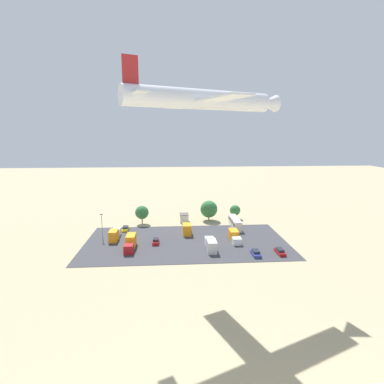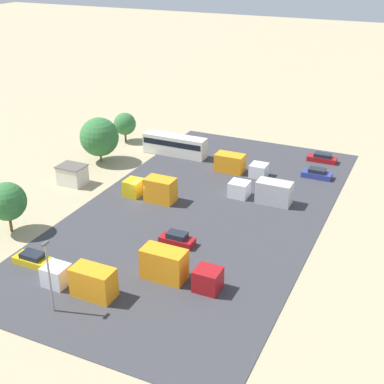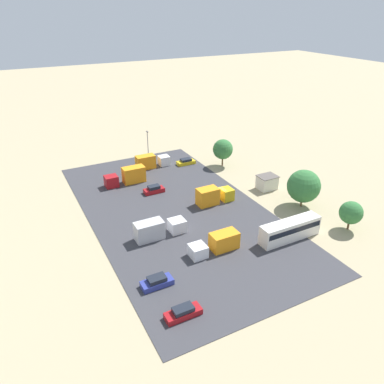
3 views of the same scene
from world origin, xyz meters
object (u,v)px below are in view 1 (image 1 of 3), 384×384
parked_truck_0 (187,229)px  parked_truck_4 (211,245)px  shed_building (184,218)px  bus (235,222)px  parked_truck_1 (234,236)px  parked_truck_2 (114,235)px  airplane (207,100)px  parked_car_3 (156,241)px  parked_car_2 (256,253)px  parked_truck_3 (130,243)px  parked_car_1 (280,251)px  parked_car_0 (126,229)px

parked_truck_0 → parked_truck_4: bearing=-67.3°
shed_building → bus: 19.19m
parked_truck_1 → parked_truck_2: (36.51, -3.48, 0.18)m
parked_truck_0 → parked_truck_4: (-6.02, 14.41, -0.09)m
airplane → parked_truck_2: bearing=-160.4°
parked_car_3 → parked_truck_0: 12.94m
bus → parked_car_2: bus is taller
parked_car_2 → parked_truck_4: bearing=-23.3°
bus → parked_truck_3: parked_truck_3 is taller
parked_car_1 → bus: bearing=-72.5°
parked_car_1 → parked_truck_4: parked_truck_4 is taller
parked_car_2 → parked_truck_1: (3.32, -11.74, 0.68)m
parked_car_1 → parked_truck_0: 30.58m
parked_truck_0 → parked_truck_3: size_ratio=0.86×
parked_truck_0 → parked_car_1: bearing=-37.5°
shed_building → parked_truck_0: parked_truck_0 is taller
parked_truck_0 → parked_truck_2: (22.45, 4.08, -0.07)m
parked_car_1 → parked_truck_3: bearing=-9.3°
parked_truck_1 → parked_truck_2: size_ratio=1.01×
parked_truck_0 → parked_truck_2: parked_truck_0 is taller
parked_car_3 → parked_truck_2: parked_truck_2 is taller
parked_car_2 → airplane: (14.81, 12.04, 37.86)m
parked_car_1 → parked_car_2: size_ratio=1.06×
parked_truck_0 → parked_car_0: bearing=168.1°
parked_truck_2 → parked_truck_1: bearing=-5.4°
parked_truck_0 → parked_truck_1: bearing=-28.3°
parked_car_3 → parked_truck_1: (-23.70, -1.04, 0.65)m
parked_truck_4 → parked_car_0: bearing=144.7°
bus → parked_truck_1: (2.78, 12.48, -0.53)m
parked_car_2 → parked_truck_3: 34.75m
shed_building → parked_car_0: 22.08m
parked_truck_2 → parked_truck_3: parked_truck_3 is taller
shed_building → parked_car_3: shed_building is taller
parked_car_3 → parked_truck_3: size_ratio=0.48×
bus → parked_truck_4: bus is taller
parked_car_0 → shed_building: bearing=-155.3°
bus → parked_car_3: bus is taller
parked_truck_2 → parked_truck_4: bearing=-19.9°
shed_building → parked_car_0: size_ratio=0.90×
bus → parked_car_3: 29.75m
bus → parked_car_3: bearing=27.1°
parked_truck_0 → parked_truck_2: bearing=-169.7°
shed_building → parked_truck_1: 25.51m
bus → parked_truck_3: (33.40, 16.85, -0.23)m
bus → parked_truck_2: (39.29, 9.01, -0.34)m
parked_truck_0 → parked_car_3: bearing=-138.3°
parked_car_0 → parked_truck_3: 16.69m
bus → parked_car_3: (26.48, 13.52, -1.17)m
shed_building → bus: (-17.16, 8.59, 0.41)m
parked_car_1 → parked_truck_0: parked_truck_0 is taller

